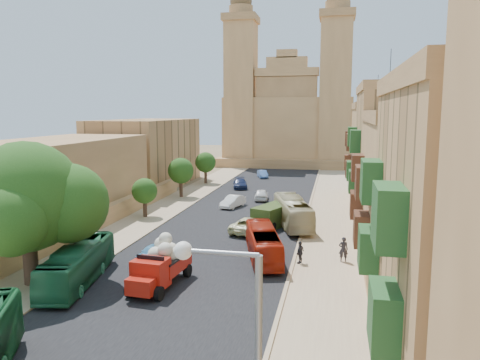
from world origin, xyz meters
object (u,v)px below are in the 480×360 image
at_px(street_tree_b, 145,191).
at_px(pedestrian_a, 343,249).
at_px(street_tree_a, 86,212).
at_px(car_dkblue, 240,183).
at_px(pedestrian_c, 300,252).
at_px(street_tree_d, 206,163).
at_px(bus_green_north, 78,264).
at_px(car_blue_b, 263,174).
at_px(car_cream, 250,225).
at_px(car_white_b, 261,195).
at_px(olive_pickup, 273,216).
at_px(bus_cream_east, 293,212).
at_px(church, 289,119).
at_px(car_blue_a, 152,252).
at_px(street_tree_c, 181,171).
at_px(car_white_a, 233,202).
at_px(bus_red_east, 263,244).
at_px(red_truck, 160,264).
at_px(ficus_tree, 28,201).

height_order(street_tree_b, pedestrian_a, street_tree_b).
xyz_separation_m(street_tree_a, car_dkblue, (6.22, 32.52, -2.36)).
bearing_deg(street_tree_a, pedestrian_c, -1.17).
xyz_separation_m(street_tree_d, bus_green_north, (3.50, -43.33, -2.00)).
bearing_deg(car_blue_b, street_tree_b, -122.82).
height_order(car_cream, car_white_b, car_cream).
distance_m(olive_pickup, bus_cream_east, 1.96).
bearing_deg(street_tree_b, car_blue_b, 76.28).
bearing_deg(olive_pickup, street_tree_a, -142.51).
distance_m(bus_green_north, car_dkblue, 39.94).
height_order(church, bus_cream_east, church).
relative_size(car_white_b, car_blue_b, 1.09).
xyz_separation_m(bus_cream_east, car_blue_a, (-9.65, -12.63, -0.85)).
bearing_deg(street_tree_c, car_white_b, -0.23).
bearing_deg(car_white_b, street_tree_c, -7.13).
bearing_deg(pedestrian_c, car_dkblue, -137.39).
height_order(car_dkblue, pedestrian_a, pedestrian_a).
distance_m(street_tree_d, bus_cream_east, 29.62).
height_order(car_white_a, car_white_b, car_white_b).
bearing_deg(car_cream, bus_green_north, 75.93).
distance_m(car_white_a, car_white_b, 5.81).
bearing_deg(street_tree_a, bus_cream_east, 34.86).
xyz_separation_m(car_cream, pedestrian_a, (8.41, -7.04, 0.24)).
xyz_separation_m(church, street_tree_a, (-10.00, -66.61, -6.46)).
bearing_deg(bus_green_north, street_tree_b, 89.70).
distance_m(street_tree_a, car_dkblue, 33.19).
xyz_separation_m(street_tree_d, car_blue_a, (6.25, -37.55, -2.75)).
relative_size(car_cream, car_dkblue, 1.06).
height_order(bus_cream_east, pedestrian_c, bus_cream_east).
relative_size(street_tree_a, bus_red_east, 0.53).
bearing_deg(red_truck, pedestrian_c, 36.96).
relative_size(ficus_tree, car_blue_a, 2.95).
relative_size(car_blue_a, car_white_b, 0.77).
relative_size(red_truck, car_blue_a, 1.86).
height_order(ficus_tree, bus_green_north, ficus_tree).
bearing_deg(car_white_a, street_tree_a, -98.70).
distance_m(red_truck, car_white_b, 30.79).
xyz_separation_m(street_tree_a, bus_green_north, (3.50, -7.33, -1.77)).
xyz_separation_m(bus_green_north, car_dkblue, (2.72, 39.84, -0.59)).
bearing_deg(street_tree_c, ficus_tree, -88.96).
relative_size(church, bus_green_north, 3.92).
distance_m(ficus_tree, pedestrian_a, 22.36).
relative_size(car_white_a, car_blue_b, 1.09).
xyz_separation_m(street_tree_d, car_dkblue, (6.22, -3.48, -2.59)).
height_order(bus_red_east, car_blue_b, bus_red_east).
xyz_separation_m(street_tree_b, car_blue_a, (6.25, -13.55, -2.25)).
bearing_deg(car_white_b, bus_green_north, 70.04).
height_order(olive_pickup, bus_red_east, bus_red_east).
bearing_deg(car_blue_b, car_cream, -102.11).
relative_size(street_tree_a, olive_pickup, 0.84).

